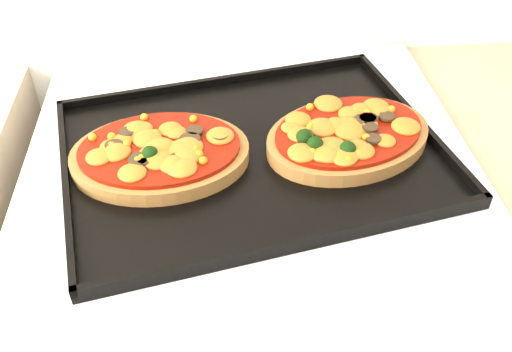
{
  "coord_description": "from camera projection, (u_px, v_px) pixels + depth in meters",
  "views": [
    {
      "loc": [
        -0.0,
        1.13,
        1.38
      ],
      "look_at": [
        0.05,
        1.66,
        0.92
      ],
      "focal_mm": 40.0,
      "sensor_mm": 36.0,
      "label": 1
    }
  ],
  "objects": [
    {
      "name": "baking_tray",
      "position": [
        252.0,
        150.0,
        0.74
      ],
      "size": [
        0.54,
        0.44,
        0.02
      ],
      "primitive_type": "cube",
      "rotation": [
        0.0,
        0.0,
        0.2
      ],
      "color": "black",
      "rests_on": "stove"
    },
    {
      "name": "pizza_left",
      "position": [
        160.0,
        152.0,
        0.71
      ],
      "size": [
        0.23,
        0.17,
        0.03
      ],
      "primitive_type": null,
      "rotation": [
        0.0,
        0.0,
        0.04
      ],
      "color": "#A66739",
      "rests_on": "baking_tray"
    },
    {
      "name": "pizza_right",
      "position": [
        348.0,
        134.0,
        0.74
      ],
      "size": [
        0.26,
        0.22,
        0.03
      ],
      "primitive_type": null,
      "rotation": [
        0.0,
        0.0,
        0.33
      ],
      "color": "#A66739",
      "rests_on": "baking_tray"
    }
  ]
}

